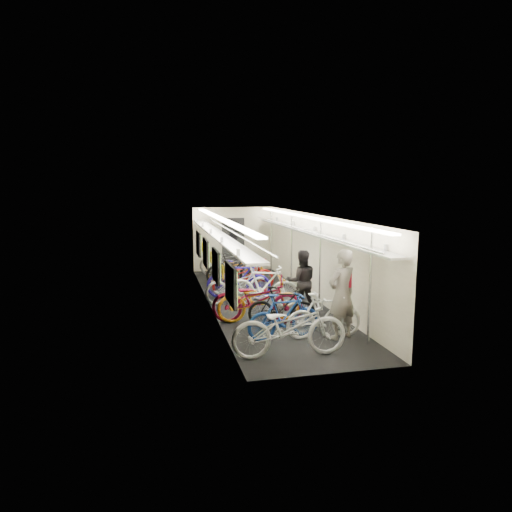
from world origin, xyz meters
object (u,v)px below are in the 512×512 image
bicycle_1 (284,316)px  backpack (345,278)px  passenger_near (342,294)px  bicycle_0 (289,327)px  passenger_mid (302,281)px

bicycle_1 → backpack: 1.49m
passenger_near → bicycle_0: bearing=9.8°
bicycle_0 → passenger_near: bearing=-59.2°
passenger_near → bicycle_1: bearing=-30.8°
bicycle_1 → passenger_mid: bearing=-36.0°
passenger_mid → backpack: passenger_mid is taller
bicycle_0 → bicycle_1: size_ratio=1.35×
bicycle_0 → passenger_mid: bearing=-21.1°
bicycle_0 → passenger_near: size_ratio=1.16×
bicycle_0 → backpack: (1.44, 0.81, 0.70)m
bicycle_1 → backpack: size_ratio=4.29×
backpack → passenger_mid: bearing=98.0°
bicycle_0 → bicycle_1: 1.03m
bicycle_1 → passenger_near: size_ratio=0.86×
bicycle_1 → backpack: backpack is taller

